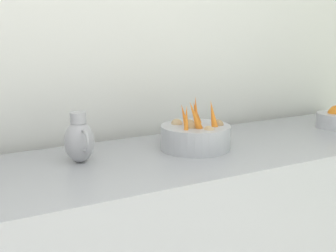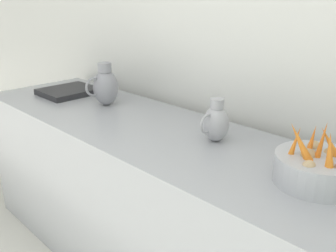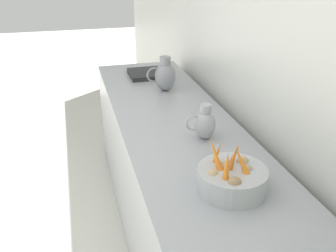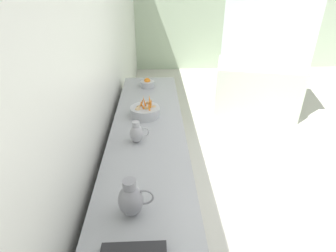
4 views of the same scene
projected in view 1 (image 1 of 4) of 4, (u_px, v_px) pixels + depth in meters
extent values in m
cube|color=silver|center=(163.00, 4.00, 2.21)|extent=(0.10, 9.13, 3.00)
cylinder|color=#ADAFB5|center=(195.00, 137.00, 1.94)|extent=(0.30, 0.30, 0.10)
torus|color=#ADAFB5|center=(195.00, 147.00, 1.94)|extent=(0.18, 0.18, 0.01)
cone|color=orange|center=(213.00, 117.00, 1.89)|extent=(0.06, 0.07, 0.14)
cone|color=orange|center=(196.00, 114.00, 1.95)|extent=(0.08, 0.10, 0.14)
cone|color=orange|center=(196.00, 115.00, 1.91)|extent=(0.06, 0.04, 0.16)
cone|color=orange|center=(195.00, 118.00, 1.84)|extent=(0.07, 0.12, 0.16)
cone|color=orange|center=(186.00, 121.00, 1.84)|extent=(0.06, 0.05, 0.13)
cone|color=orange|center=(184.00, 118.00, 1.91)|extent=(0.07, 0.03, 0.12)
ellipsoid|color=tan|center=(192.00, 127.00, 1.89)|extent=(0.06, 0.05, 0.05)
ellipsoid|color=tan|center=(209.00, 131.00, 1.85)|extent=(0.05, 0.04, 0.04)
ellipsoid|color=tan|center=(177.00, 124.00, 1.96)|extent=(0.06, 0.05, 0.05)
ellipsoid|color=tan|center=(190.00, 124.00, 1.98)|extent=(0.05, 0.04, 0.04)
ellipsoid|color=#9E7F56|center=(218.00, 125.00, 1.94)|extent=(0.06, 0.05, 0.05)
cylinder|color=#ADAFB5|center=(334.00, 120.00, 2.35)|extent=(0.18, 0.18, 0.08)
sphere|color=orange|center=(334.00, 114.00, 2.34)|extent=(0.07, 0.07, 0.07)
ellipsoid|color=#A3A3A8|center=(79.00, 141.00, 1.74)|extent=(0.12, 0.12, 0.16)
cylinder|color=#A3A3A8|center=(78.00, 118.00, 1.72)|extent=(0.06, 0.06, 0.04)
torus|color=#A3A3A8|center=(85.00, 141.00, 1.68)|extent=(0.09, 0.01, 0.09)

